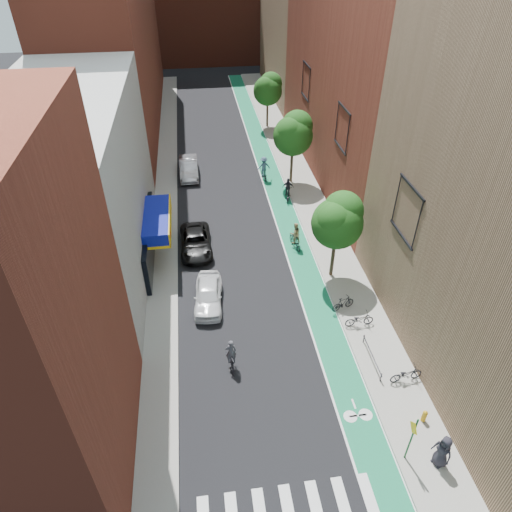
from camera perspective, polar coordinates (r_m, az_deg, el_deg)
name	(u,v)px	position (r m, az deg, el deg)	size (l,w,h in m)	color
ground	(277,408)	(24.73, 2.62, -18.49)	(160.00, 160.00, 0.00)	black
bike_lane	(270,174)	(45.15, 1.81, 10.23)	(2.00, 68.00, 0.01)	#126842
sidewalk_left	(167,180)	(44.67, -11.11, 9.32)	(2.00, 68.00, 0.15)	gray
sidewalk_right	(296,172)	(45.58, 4.97, 10.47)	(3.00, 68.00, 0.15)	gray
building_left_white	(75,189)	(32.20, -21.66, 7.82)	(8.00, 20.00, 12.00)	silver
building_left_far_red	(110,22)	(57.03, -17.83, 26.09)	(8.00, 36.00, 22.00)	maroon
building_right_mid_red	(366,50)	(43.45, 13.56, 23.70)	(8.00, 28.00, 22.00)	maroon
building_right_far_tan	(302,22)	(66.41, 5.80, 27.04)	(8.00, 20.00, 18.00)	#8C6B4C
tree_near	(338,220)	(29.73, 10.23, 4.49)	(3.40, 3.36, 6.42)	#332619
tree_mid	(294,133)	(41.67, 4.72, 15.12)	(3.55, 3.53, 6.74)	#332619
tree_far	(268,88)	(54.77, 1.51, 20.21)	(3.30, 3.25, 6.21)	#332619
sign_pole	(412,437)	(22.76, 18.87, -20.61)	(0.13, 0.71, 3.00)	#194C26
parked_car_white	(208,295)	(29.55, -5.99, -4.83)	(1.75, 4.34, 1.48)	white
parked_car_black	(196,242)	(34.37, -7.54, 1.75)	(2.28, 4.94, 1.37)	black
parked_car_silver	(189,168)	(44.97, -8.41, 10.87)	(1.71, 4.91, 1.62)	gray
cyclist_lead	(231,358)	(25.82, -3.10, -12.66)	(0.65, 1.59, 2.03)	black
cyclist_lane_near	(295,237)	(34.39, 4.89, 2.33)	(0.96, 1.93, 2.07)	black
cyclist_lane_mid	(288,192)	(40.50, 4.02, 7.97)	(1.06, 1.95, 2.02)	black
cyclist_lane_far	(264,169)	(43.74, 1.00, 10.78)	(1.30, 1.87, 2.25)	black
parked_bike_near	(359,320)	(28.63, 12.80, -7.75)	(0.62, 1.79, 0.94)	black
parked_bike_mid	(343,303)	(29.45, 10.84, -5.83)	(0.46, 1.64, 0.98)	black
parked_bike_far	(406,374)	(26.44, 18.27, -13.86)	(0.64, 1.84, 0.97)	black
pedestrian	(443,451)	(23.71, 22.30, -21.64)	(0.94, 0.61, 1.91)	black
fire_hydrant	(424,416)	(25.23, 20.30, -18.21)	(0.25, 0.25, 0.72)	#BE8C16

